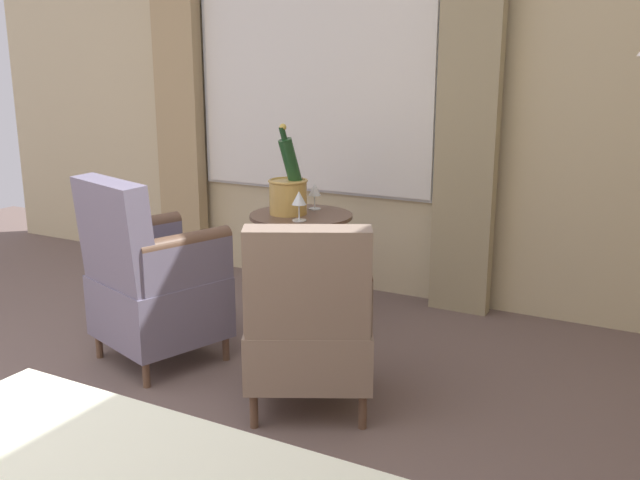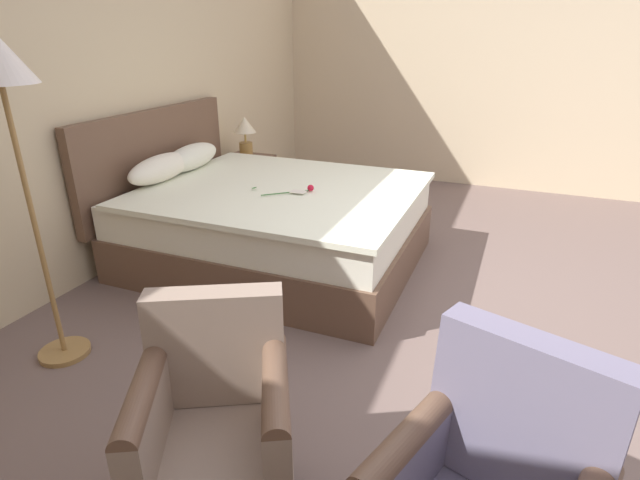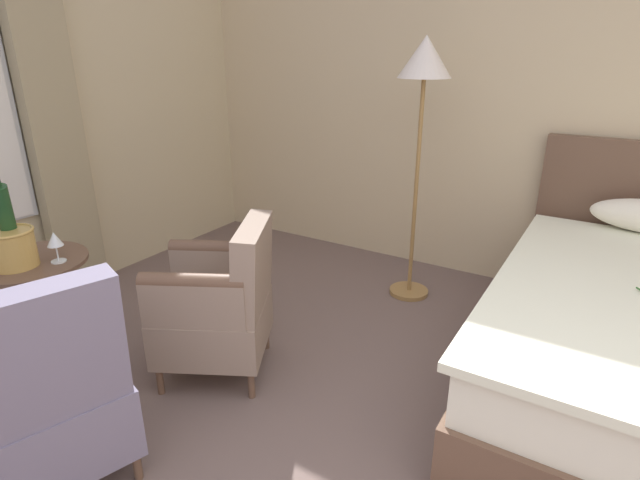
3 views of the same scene
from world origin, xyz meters
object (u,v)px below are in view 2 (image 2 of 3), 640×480
floor_lamp_brass (2,88)px  armchair_by_window (217,427)px  nightstand (248,183)px  bedside_lamp (245,132)px  bed (268,220)px

floor_lamp_brass → armchair_by_window: 1.85m
armchair_by_window → nightstand: bearing=28.2°
bedside_lamp → armchair_by_window: 3.65m
armchair_by_window → bedside_lamp: bearing=28.2°
bed → bedside_lamp: bearing=36.9°
armchair_by_window → bed: bearing=23.1°
bedside_lamp → floor_lamp_brass: (-2.67, -0.30, 0.68)m
nightstand → floor_lamp_brass: bearing=-173.6°
bed → bedside_lamp: 1.42m
nightstand → floor_lamp_brass: size_ratio=0.31×
nightstand → bedside_lamp: 0.53m
bed → nightstand: (1.07, 0.81, -0.07)m
bedside_lamp → bed: bearing=-143.1°
nightstand → armchair_by_window: armchair_by_window is taller
nightstand → armchair_by_window: 3.63m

